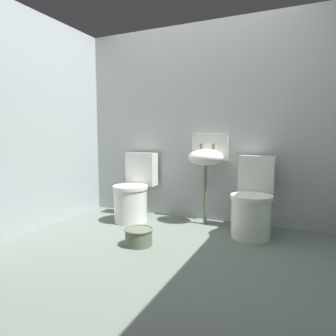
% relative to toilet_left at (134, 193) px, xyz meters
% --- Properties ---
extents(ground_plane, '(3.32, 2.86, 0.08)m').
position_rel_toilet_left_xyz_m(ground_plane, '(0.69, -0.88, -0.36)').
color(ground_plane, slate).
extents(wall_back, '(3.32, 0.10, 2.26)m').
position_rel_toilet_left_xyz_m(wall_back, '(0.69, 0.40, 0.81)').
color(wall_back, '#A9AFAE').
rests_on(wall_back, ground).
extents(wall_left, '(0.10, 2.66, 2.26)m').
position_rel_toilet_left_xyz_m(wall_left, '(-0.82, -0.78, 0.81)').
color(wall_left, '#A3ACB0').
rests_on(wall_left, ground).
extents(toilet_left, '(0.42, 0.61, 0.78)m').
position_rel_toilet_left_xyz_m(toilet_left, '(0.00, 0.00, 0.00)').
color(toilet_left, white).
rests_on(toilet_left, ground).
extents(toilet_right, '(0.41, 0.60, 0.78)m').
position_rel_toilet_left_xyz_m(toilet_right, '(1.36, -0.00, 0.00)').
color(toilet_right, white).
rests_on(toilet_right, ground).
extents(sink, '(0.42, 0.35, 0.99)m').
position_rel_toilet_left_xyz_m(sink, '(0.82, 0.19, 0.43)').
color(sink, '#5F6551').
rests_on(sink, ground).
extents(bucket, '(0.26, 0.26, 0.15)m').
position_rel_toilet_left_xyz_m(bucket, '(0.46, -0.71, -0.24)').
color(bucket, '#5F6551').
rests_on(bucket, ground).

